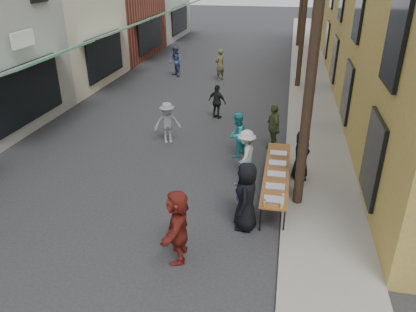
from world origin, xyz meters
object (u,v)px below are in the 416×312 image
at_px(utility_pole_near, 315,39).
at_px(guest_front_a, 246,196).
at_px(serving_table, 277,172).
at_px(guest_front_c, 237,135).
at_px(server, 301,155).
at_px(catering_tray_sausage, 274,200).

xyz_separation_m(utility_pole_near, guest_front_a, (-1.30, -1.34, -3.60)).
bearing_deg(utility_pole_near, serving_table, 144.50).
bearing_deg(guest_front_c, server, 79.40).
bearing_deg(utility_pole_near, guest_front_c, 126.49).
xyz_separation_m(utility_pole_near, serving_table, (-0.63, 0.45, -3.79)).
xyz_separation_m(catering_tray_sausage, guest_front_c, (-1.46, 4.02, -0.01)).
bearing_deg(guest_front_c, serving_table, 54.58).
height_order(guest_front_c, server, server).
relative_size(utility_pole_near, serving_table, 2.25).
xyz_separation_m(utility_pole_near, catering_tray_sausage, (-0.63, -1.20, -3.71)).
bearing_deg(catering_tray_sausage, utility_pole_near, 62.55).
relative_size(serving_table, catering_tray_sausage, 8.00).
distance_m(catering_tray_sausage, guest_front_a, 0.70).
distance_m(utility_pole_near, guest_front_a, 4.05).
distance_m(serving_table, catering_tray_sausage, 1.65).
bearing_deg(utility_pole_near, guest_front_a, -134.07).
bearing_deg(server, catering_tray_sausage, 158.18).
bearing_deg(guest_front_c, catering_tray_sausage, 42.92).
distance_m(catering_tray_sausage, server, 2.69).
bearing_deg(utility_pole_near, catering_tray_sausage, -117.45).
bearing_deg(utility_pole_near, server, 87.96).
relative_size(guest_front_c, server, 1.01).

